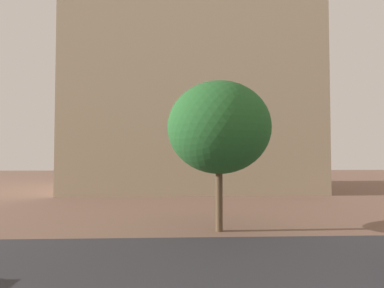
{
  "coord_description": "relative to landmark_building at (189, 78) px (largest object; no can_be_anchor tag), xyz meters",
  "views": [
    {
      "loc": [
        -0.18,
        -1.66,
        3.5
      ],
      "look_at": [
        0.33,
        11.12,
        3.96
      ],
      "focal_mm": 28.99,
      "sensor_mm": 36.0,
      "label": 1
    }
  ],
  "objects": [
    {
      "name": "tree_curb_far",
      "position": [
        0.8,
        -18.85,
        -7.08
      ],
      "size": [
        4.79,
        4.79,
        6.95
      ],
      "color": "brown",
      "rests_on": "ground_plane"
    },
    {
      "name": "landmark_building",
      "position": [
        0.0,
        0.0,
        0.0
      ],
      "size": [
        23.8,
        14.34,
        36.62
      ],
      "color": "beige",
      "rests_on": "ground_plane"
    },
    {
      "name": "ground_plane",
      "position": [
        -0.84,
        -21.52,
        -11.86
      ],
      "size": [
        120.0,
        120.0,
        0.0
      ],
      "primitive_type": "plane",
      "color": "brown"
    },
    {
      "name": "street_asphalt_strip",
      "position": [
        -0.84,
        -23.45,
        -11.86
      ],
      "size": [
        120.0,
        7.13,
        0.0
      ],
      "primitive_type": "cube",
      "color": "#2D2D33",
      "rests_on": "ground_plane"
    }
  ]
}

